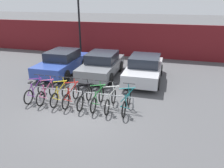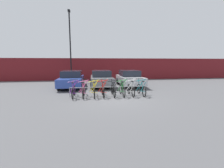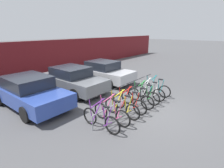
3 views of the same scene
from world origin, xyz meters
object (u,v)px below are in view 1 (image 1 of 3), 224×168
(bicycle_black, at_px, (85,97))
(car_blue, at_px, (62,62))
(bicycle_teal, at_px, (127,102))
(bicycle_white, at_px, (110,100))
(bicycle_red, at_px, (71,96))
(bike_rack, at_px, (80,93))
(bicycle_green, at_px, (97,99))
(lamp_post, at_px, (78,1))
(bicycle_purple, at_px, (35,91))
(bicycle_yellow, at_px, (60,94))
(car_grey, at_px, (102,65))
(bicycle_pink, at_px, (47,93))
(car_silver, at_px, (144,68))

(bicycle_black, height_order, car_blue, car_blue)
(bicycle_black, height_order, bicycle_teal, same)
(bicycle_white, xyz_separation_m, bicycle_teal, (0.69, 0.00, 0.00))
(bicycle_red, xyz_separation_m, bicycle_black, (0.64, 0.00, 0.00))
(bike_rack, height_order, bicycle_white, bicycle_white)
(bicycle_red, height_order, bicycle_green, same)
(lamp_post, bearing_deg, bike_rack, -67.49)
(bicycle_purple, relative_size, bicycle_black, 1.00)
(bike_rack, bearing_deg, bicycle_yellow, -170.51)
(bicycle_purple, distance_m, car_blue, 3.84)
(bike_rack, bearing_deg, car_grey, 92.66)
(bicycle_purple, bearing_deg, bicycle_black, -2.30)
(car_blue, bearing_deg, car_grey, 3.10)
(car_grey, xyz_separation_m, lamp_post, (-3.07, 4.05, 3.45))
(bicycle_green, bearing_deg, lamp_post, 114.03)
(bike_rack, xyz_separation_m, car_blue, (-2.68, 3.64, 0.19))
(bicycle_purple, height_order, lamp_post, lamp_post)
(car_blue, bearing_deg, bicycle_pink, -73.17)
(bicycle_black, bearing_deg, bike_rack, 152.51)
(bike_rack, distance_m, car_silver, 4.36)
(car_grey, bearing_deg, bicycle_green, -75.05)
(bicycle_purple, height_order, car_grey, car_grey)
(bicycle_yellow, distance_m, car_grey, 4.00)
(bicycle_yellow, relative_size, car_blue, 0.40)
(bicycle_green, distance_m, bicycle_teal, 1.26)
(bicycle_white, bearing_deg, car_blue, 137.03)
(bike_rack, relative_size, bicycle_black, 2.81)
(bicycle_purple, bearing_deg, car_silver, 38.18)
(bicycle_red, xyz_separation_m, lamp_post, (-2.90, 7.97, 3.77))
(bike_rack, relative_size, bicycle_white, 2.81)
(bicycle_red, relative_size, car_grey, 0.41)
(bicycle_yellow, bearing_deg, bicycle_purple, 177.04)
(bicycle_red, height_order, car_silver, car_silver)
(bicycle_pink, height_order, bicycle_red, same)
(bicycle_black, bearing_deg, car_grey, 96.00)
(bicycle_pink, relative_size, car_silver, 0.42)
(bicycle_black, bearing_deg, bicycle_green, -0.87)
(bicycle_red, xyz_separation_m, bicycle_green, (1.22, 0.00, 0.00))
(bicycle_black, height_order, bicycle_white, same)
(car_silver, bearing_deg, bicycle_white, -103.21)
(bike_rack, xyz_separation_m, bicycle_white, (1.45, -0.15, -0.12))
(car_blue, xyz_separation_m, car_silver, (5.02, 0.03, -0.00))
(bicycle_red, relative_size, bicycle_teal, 1.00)
(car_blue, bearing_deg, bicycle_white, -42.52)
(bike_rack, relative_size, bicycle_yellow, 2.81)
(bicycle_white, bearing_deg, bicycle_red, 179.55)
(bicycle_white, relative_size, car_blue, 0.40)
(car_blue, height_order, car_grey, same)
(bicycle_teal, height_order, car_blue, car_blue)
(car_silver, bearing_deg, bike_rack, -122.54)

